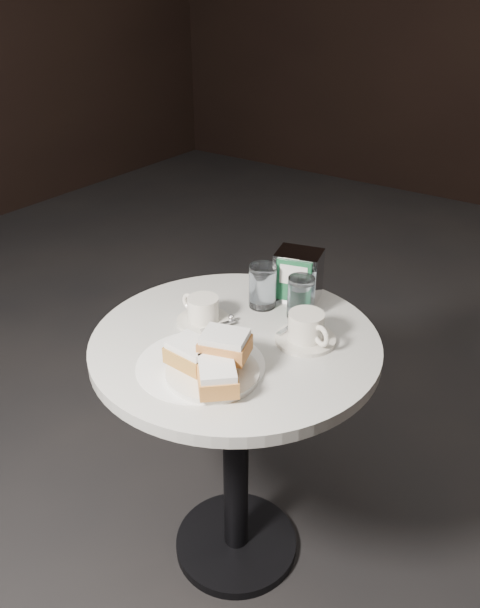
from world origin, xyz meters
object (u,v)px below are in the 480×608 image
at_px(cafe_table, 236,403).
at_px(beignet_plate, 212,363).
at_px(coffee_cup_right, 306,330).
at_px(coffee_cup_left, 203,312).
at_px(napkin_dispenser, 298,275).
at_px(water_glass_right, 301,298).
at_px(water_glass_left, 263,287).

bearing_deg(cafe_table, beignet_plate, -72.31).
bearing_deg(coffee_cup_right, coffee_cup_left, -142.76).
height_order(beignet_plate, napkin_dispenser, napkin_dispenser).
bearing_deg(beignet_plate, water_glass_right, 86.01).
relative_size(cafe_table, coffee_cup_right, 3.95).
bearing_deg(water_glass_left, beignet_plate, -75.46).
bearing_deg(napkin_dispenser, coffee_cup_right, -69.09).
bearing_deg(napkin_dispenser, beignet_plate, -100.71).
distance_m(cafe_table, water_glass_left, 0.31).
bearing_deg(water_glass_right, beignet_plate, -93.99).
relative_size(coffee_cup_left, water_glass_right, 1.40).
bearing_deg(water_glass_left, coffee_cup_left, -115.02).
xyz_separation_m(coffee_cup_right, water_glass_right, (-0.07, 0.10, 0.02)).
xyz_separation_m(coffee_cup_right, napkin_dispenser, (-0.13, 0.18, 0.04)).
xyz_separation_m(cafe_table, water_glass_left, (-0.04, 0.17, 0.25)).
height_order(cafe_table, water_glass_right, water_glass_right).
height_order(water_glass_left, water_glass_right, water_glass_left).
bearing_deg(water_glass_right, water_glass_left, -174.90).
xyz_separation_m(cafe_table, water_glass_right, (0.07, 0.18, 0.25)).
xyz_separation_m(water_glass_right, napkin_dispenser, (-0.05, 0.08, 0.02)).
distance_m(cafe_table, beignet_plate, 0.29).
distance_m(water_glass_left, napkin_dispenser, 0.11).
bearing_deg(coffee_cup_left, water_glass_left, 73.10).
relative_size(beignet_plate, water_glass_left, 2.31).
height_order(coffee_cup_left, water_glass_left, water_glass_left).
bearing_deg(cafe_table, napkin_dispenser, 85.89).
bearing_deg(coffee_cup_right, beignet_plate, -90.15).
bearing_deg(beignet_plate, coffee_cup_left, 133.02).
bearing_deg(coffee_cup_right, napkin_dispenser, 147.33).
height_order(coffee_cup_left, napkin_dispenser, napkin_dispenser).
xyz_separation_m(water_glass_left, water_glass_right, (0.11, 0.01, -0.00)).
bearing_deg(napkin_dispenser, coffee_cup_left, -132.25).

